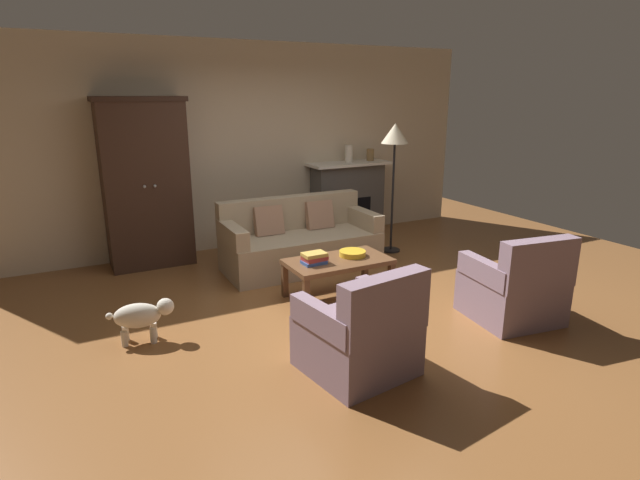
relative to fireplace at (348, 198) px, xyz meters
The scene contains 14 objects.
ground_plane 2.83m from the fireplace, 124.00° to the right, with size 9.60×9.60×0.00m, color brown.
back_wall 1.78m from the fireplace, behind, with size 7.20×0.10×2.80m, color beige.
fireplace is the anchor object (origin of this frame).
armoire 2.99m from the fireplace, behind, with size 1.06×0.57×2.09m.
couch 1.72m from the fireplace, 141.13° to the right, with size 1.93×0.88×0.86m.
coffee_table 2.56m from the fireplace, 122.81° to the right, with size 1.10×0.60×0.42m.
fruit_bowl 2.42m from the fireplace, 119.31° to the right, with size 0.29×0.29×0.06m, color gold.
book_stack 2.72m from the fireplace, 127.87° to the right, with size 0.26×0.19×0.12m.
mantel_vase_cream 0.68m from the fireplace, 90.00° to the right, with size 0.12×0.12×0.26m, color beige.
mantel_vase_bronze 0.75m from the fireplace, ahead, with size 0.11×0.11×0.18m, color olive.
armchair_near_left 4.11m from the fireplace, 119.14° to the right, with size 0.87×0.87×0.88m.
armchair_near_right 3.46m from the fireplace, 92.81° to the right, with size 0.87×0.87×0.88m.
floor_lamp 1.40m from the fireplace, 84.99° to the right, with size 0.36×0.36×1.74m.
dog 4.11m from the fireplace, 146.69° to the right, with size 0.56×0.29×0.39m.
Camera 1 is at (-2.41, -4.35, 2.13)m, focal length 28.84 mm.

